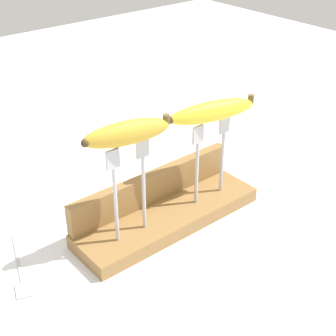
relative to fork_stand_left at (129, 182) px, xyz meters
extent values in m
plane|color=silver|center=(0.10, 0.01, -0.14)|extent=(3.00, 3.00, 0.00)
cube|color=olive|center=(0.10, 0.01, -0.13)|extent=(0.40, 0.12, 0.03)
cube|color=olive|center=(0.10, 0.06, -0.08)|extent=(0.39, 0.02, 0.07)
cylinder|color=#B2B2B7|center=(-0.03, 0.00, -0.04)|extent=(0.01, 0.01, 0.15)
cube|color=#B2B2B7|center=(-0.03, 0.00, 0.06)|extent=(0.03, 0.01, 0.04)
cylinder|color=#B2B2B7|center=(0.03, 0.00, -0.04)|extent=(0.01, 0.01, 0.15)
cube|color=#B2B2B7|center=(0.03, 0.00, 0.06)|extent=(0.03, 0.01, 0.04)
cylinder|color=#B2B2B7|center=(0.16, 0.00, -0.04)|extent=(0.01, 0.01, 0.14)
cube|color=#B2B2B7|center=(0.16, 0.00, 0.04)|extent=(0.03, 0.01, 0.04)
cylinder|color=#B2B2B7|center=(0.24, 0.00, -0.04)|extent=(0.01, 0.01, 0.14)
cube|color=#B2B2B7|center=(0.24, 0.00, 0.04)|extent=(0.03, 0.01, 0.04)
ellipsoid|color=gold|center=(0.00, 0.00, 0.10)|extent=(0.16, 0.07, 0.04)
cylinder|color=brown|center=(0.07, -0.02, 0.11)|extent=(0.01, 0.01, 0.02)
sphere|color=#3F2D19|center=(-0.07, 0.02, 0.10)|extent=(0.01, 0.01, 0.01)
ellipsoid|color=yellow|center=(0.20, 0.00, 0.08)|extent=(0.19, 0.08, 0.04)
cylinder|color=brown|center=(0.29, -0.02, 0.09)|extent=(0.01, 0.01, 0.02)
sphere|color=#3F2D19|center=(0.11, 0.02, 0.08)|extent=(0.01, 0.01, 0.01)
cylinder|color=#B2B2B7|center=(-0.19, 0.10, -0.14)|extent=(0.05, 0.13, 0.01)
cube|color=#B2B2B7|center=(-0.22, 0.02, -0.14)|extent=(0.04, 0.04, 0.01)
camera|label=1|loc=(-0.43, -0.63, 0.48)|focal=53.76mm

